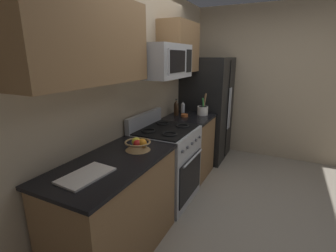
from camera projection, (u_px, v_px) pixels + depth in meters
The scene contains 16 objects.
ground_plane at pixel (220, 212), 2.86m from camera, with size 16.00×16.00×0.00m, color gray.
wall_back at pixel (137, 95), 2.98m from camera, with size 8.00×0.10×2.60m, color tan.
counter_left at pixel (115, 209), 2.17m from camera, with size 1.24×0.65×0.91m.
range_oven at pixel (166, 164), 3.04m from camera, with size 0.76×0.69×1.09m.
counter_right at pixel (188, 146), 3.69m from camera, with size 0.73×0.65×0.91m.
refrigerator at pixel (207, 109), 4.29m from camera, with size 0.88×0.76×1.74m.
wall_right at pixel (255, 83), 4.34m from camera, with size 0.10×8.00×2.60m, color tan.
microwave at pixel (163, 61), 2.71m from camera, with size 0.74×0.44×0.37m.
upper_cabinets_left at pixel (85, 40), 1.85m from camera, with size 1.23×0.34×0.67m.
upper_cabinets_right at pixel (179, 47), 3.38m from camera, with size 0.72×0.34×0.67m.
utensil_crock at pixel (203, 110), 3.66m from camera, with size 0.16×0.16×0.32m.
fruit_basket at pixel (138, 145), 2.29m from camera, with size 0.24×0.24×0.11m.
cutting_board at pixel (86, 175), 1.79m from camera, with size 0.39×0.24×0.02m, color silver.
bottle_soy at pixel (176, 108), 3.63m from camera, with size 0.07×0.07×0.24m.
bottle_vinegar at pixel (183, 107), 3.82m from camera, with size 0.06×0.06×0.18m.
prep_bowl at pixel (185, 115), 3.56m from camera, with size 0.10×0.10×0.04m.
Camera 1 is at (-2.50, -0.54, 1.75)m, focal length 26.20 mm.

